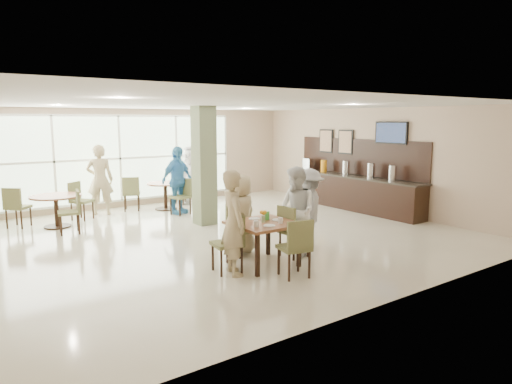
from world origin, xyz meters
TOP-DOWN VIEW (x-y plane):
  - ground at (0.00, 0.00)m, footprint 10.00×10.00m
  - room_shell at (0.00, 0.00)m, footprint 10.00×10.00m
  - window_bank at (-0.50, 4.46)m, footprint 7.00×0.04m
  - column at (0.40, 1.20)m, footprint 0.45×0.45m
  - main_table at (-0.33, -2.16)m, footprint 1.03×1.03m
  - round_table_left at (-2.59, 2.91)m, footprint 1.15×1.15m
  - round_table_right at (0.39, 3.44)m, footprint 1.02×1.02m
  - chairs_main_table at (-0.30, -2.15)m, footprint 1.95×1.96m
  - chairs_table_left at (-2.57, 2.96)m, footprint 2.07×1.91m
  - chairs_table_right at (0.39, 3.43)m, footprint 2.21×1.92m
  - tabletop_clutter at (-0.29, -2.19)m, footprint 0.72×0.78m
  - buffet_counter at (4.70, 0.51)m, footprint 0.64×4.70m
  - wall_tv at (4.94, -0.60)m, footprint 0.06×1.00m
  - framed_art_a at (4.95, 1.00)m, footprint 0.05×0.55m
  - framed_art_b at (4.95, 1.80)m, footprint 0.05×0.55m
  - teen_left at (-1.00, -2.27)m, footprint 0.54×0.70m
  - teen_far at (-0.26, -1.37)m, footprint 0.81×0.60m
  - teen_right at (0.49, -2.06)m, footprint 0.74×0.89m
  - teen_standing at (1.06, -1.76)m, footprint 1.10×1.13m
  - adult_a at (0.40, 2.67)m, footprint 1.20×0.93m
  - adult_b at (1.26, 3.55)m, footprint 1.22×1.77m
  - adult_standing at (-1.31, 3.75)m, footprint 0.80×0.68m

SIDE VIEW (x-z plane):
  - ground at x=0.00m, z-range 0.00..0.00m
  - chairs_main_table at x=-0.30m, z-range 0.00..0.95m
  - chairs_table_left at x=-2.57m, z-range 0.00..0.95m
  - chairs_table_right at x=0.39m, z-range 0.00..0.95m
  - buffet_counter at x=4.70m, z-range -0.42..1.53m
  - round_table_right at x=0.39m, z-range 0.18..0.93m
  - round_table_left at x=-2.59m, z-range 0.21..0.96m
  - main_table at x=-0.33m, z-range 0.29..1.04m
  - teen_far at x=-0.26m, z-range 0.00..1.49m
  - teen_standing at x=1.06m, z-range 0.00..1.55m
  - tabletop_clutter at x=-0.29m, z-range 0.71..0.91m
  - teen_right at x=0.49m, z-range 0.00..1.64m
  - teen_left at x=-1.00m, z-range 0.00..1.70m
  - adult_b at x=1.26m, z-range 0.00..1.76m
  - adult_a at x=0.40m, z-range 0.00..1.80m
  - adult_standing at x=-1.31m, z-range 0.00..1.86m
  - window_bank at x=-0.50m, z-range -2.10..4.90m
  - column at x=0.40m, z-range 0.00..2.80m
  - room_shell at x=0.00m, z-range -3.30..6.70m
  - framed_art_a at x=4.95m, z-range 1.50..2.20m
  - framed_art_b at x=4.95m, z-range 1.50..2.20m
  - wall_tv at x=4.94m, z-range 1.86..2.44m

